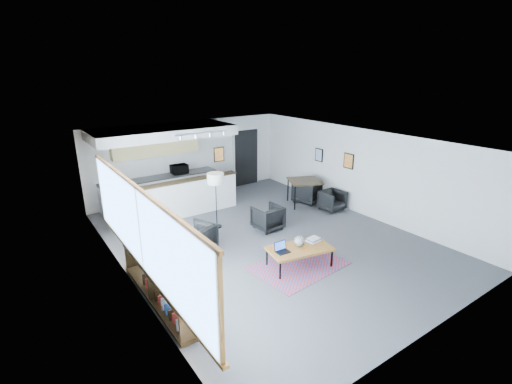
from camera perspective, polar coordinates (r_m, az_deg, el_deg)
room at (r=9.31m, az=1.48°, el=-0.05°), size 7.02×9.02×2.62m
window at (r=7.04m, az=-17.35°, el=-5.86°), size 0.10×5.95×1.66m
console at (r=7.48m, az=-14.92°, el=-13.92°), size 0.35×3.00×0.80m
kitchenette at (r=11.90m, az=-13.93°, el=3.91°), size 4.20×1.96×2.60m
doorway at (r=14.14m, az=-1.60°, el=5.43°), size 1.10×0.12×2.15m
track_light at (r=10.55m, az=-8.26°, el=8.83°), size 1.60×0.07×0.15m
wall_art_lower at (r=11.81m, az=14.06°, el=4.65°), size 0.03×0.38×0.48m
wall_art_upper at (r=12.69m, az=9.66°, el=5.64°), size 0.03×0.34×0.44m
kilim_rug at (r=8.63m, az=6.61°, el=-11.19°), size 2.19×1.61×0.01m
coffee_table at (r=8.43m, az=6.72°, el=-8.70°), size 1.53×1.02×0.46m
laptop at (r=8.19m, az=3.93°, el=-8.71°), size 0.31×0.25×0.21m
ceramic_pot at (r=8.42m, az=6.72°, el=-7.52°), size 0.24×0.24×0.24m
book_stack at (r=8.73m, az=8.82°, el=-7.23°), size 0.33×0.28×0.09m
coaster at (r=8.32m, az=7.76°, el=-8.81°), size 0.09×0.09×0.01m
armchair_left at (r=9.11m, az=-9.18°, el=-6.89°), size 0.98×0.95×0.78m
armchair_right at (r=10.28m, az=1.83°, el=-3.77°), size 0.74×0.70×0.73m
floor_lamp at (r=10.12m, az=-6.26°, el=1.78°), size 0.56×0.56×1.58m
dining_table at (r=12.11m, az=7.50°, el=1.47°), size 1.30×1.30×0.83m
dining_chair_near at (r=11.91m, az=11.65°, el=-1.38°), size 0.59×0.56×0.59m
dining_chair_far at (r=12.47m, az=7.76°, el=-0.06°), size 0.83×0.81×0.67m
microwave at (r=12.61m, az=-11.73°, el=3.61°), size 0.54×0.30×0.36m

